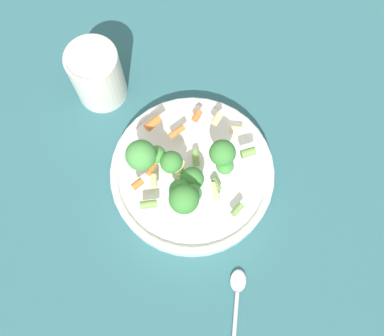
# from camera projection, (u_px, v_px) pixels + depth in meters

# --- Properties ---
(ground_plane) EXTENTS (3.00, 3.00, 0.00)m
(ground_plane) POSITION_uv_depth(u_px,v_px,m) (192.00, 177.00, 0.78)
(ground_plane) COLOR #2D6066
(bowl) EXTENTS (0.28, 0.28, 0.04)m
(bowl) POSITION_uv_depth(u_px,v_px,m) (192.00, 174.00, 0.76)
(bowl) COLOR white
(bowl) RESTS_ON ground_plane
(pasta_salad) EXTENTS (0.19, 0.20, 0.10)m
(pasta_salad) POSITION_uv_depth(u_px,v_px,m) (181.00, 171.00, 0.69)
(pasta_salad) COLOR #8CB766
(pasta_salad) RESTS_ON bowl
(cup) EXTENTS (0.09, 0.09, 0.12)m
(cup) POSITION_uv_depth(u_px,v_px,m) (97.00, 75.00, 0.78)
(cup) COLOR silver
(cup) RESTS_ON ground_plane
(spoon) EXTENTS (0.20, 0.04, 0.01)m
(spoon) POSITION_uv_depth(u_px,v_px,m) (236.00, 310.00, 0.71)
(spoon) COLOR silver
(spoon) RESTS_ON ground_plane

